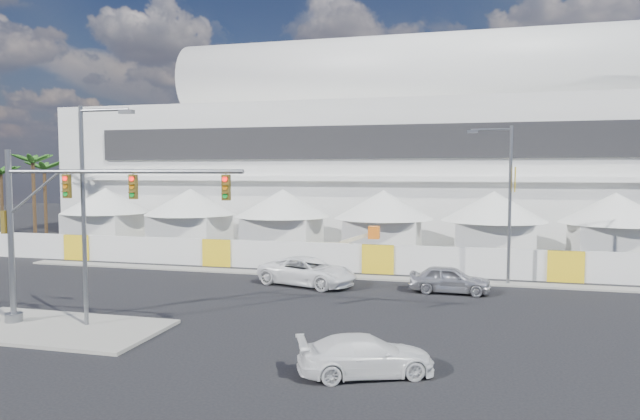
% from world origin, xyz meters
% --- Properties ---
extents(ground, '(160.00, 160.00, 0.00)m').
position_xyz_m(ground, '(0.00, 0.00, 0.00)').
color(ground, black).
rests_on(ground, ground).
extents(median_island, '(10.00, 5.00, 0.15)m').
position_xyz_m(median_island, '(-6.00, -3.00, 0.07)').
color(median_island, gray).
rests_on(median_island, ground).
extents(far_curb, '(80.00, 1.20, 0.12)m').
position_xyz_m(far_curb, '(20.00, 12.50, 0.06)').
color(far_curb, gray).
rests_on(far_curb, ground).
extents(stadium, '(80.00, 24.80, 21.98)m').
position_xyz_m(stadium, '(8.71, 41.50, 9.45)').
color(stadium, silver).
rests_on(stadium, ground).
extents(tent_row, '(53.40, 8.40, 5.40)m').
position_xyz_m(tent_row, '(0.50, 24.00, 3.15)').
color(tent_row, white).
rests_on(tent_row, ground).
extents(hoarding_fence, '(70.00, 0.25, 2.00)m').
position_xyz_m(hoarding_fence, '(6.00, 14.50, 1.00)').
color(hoarding_fence, silver).
rests_on(hoarding_fence, ground).
extents(palm_cluster, '(10.60, 10.60, 8.55)m').
position_xyz_m(palm_cluster, '(-33.46, 29.50, 6.88)').
color(palm_cluster, '#47331E').
rests_on(palm_cluster, ground).
extents(sedan_silver, '(1.97, 4.69, 1.58)m').
position_xyz_m(sedan_silver, '(10.96, 9.31, 0.79)').
color(sedan_silver, '#B8B8BD').
rests_on(sedan_silver, ground).
extents(pickup_curb, '(4.52, 6.76, 1.72)m').
position_xyz_m(pickup_curb, '(2.40, 9.39, 0.86)').
color(pickup_curb, white).
rests_on(pickup_curb, ground).
extents(pickup_near, '(3.62, 5.15, 1.38)m').
position_xyz_m(pickup_near, '(8.52, -5.03, 0.69)').
color(pickup_near, white).
rests_on(pickup_near, ground).
extents(traffic_mast, '(11.75, 0.77, 7.88)m').
position_xyz_m(traffic_mast, '(-5.83, -2.72, 4.59)').
color(traffic_mast, gray).
rests_on(traffic_mast, median_island).
extents(streetlight_median, '(2.71, 0.27, 9.78)m').
position_xyz_m(streetlight_median, '(-4.44, -2.30, 5.77)').
color(streetlight_median, gray).
rests_on(streetlight_median, median_island).
extents(streetlight_curb, '(2.90, 0.65, 9.81)m').
position_xyz_m(streetlight_curb, '(14.18, 12.50, 5.69)').
color(streetlight_curb, gray).
rests_on(streetlight_curb, ground).
extents(boom_lift, '(6.19, 1.53, 3.14)m').
position_xyz_m(boom_lift, '(1.93, 15.50, 0.84)').
color(boom_lift, orange).
rests_on(boom_lift, ground).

